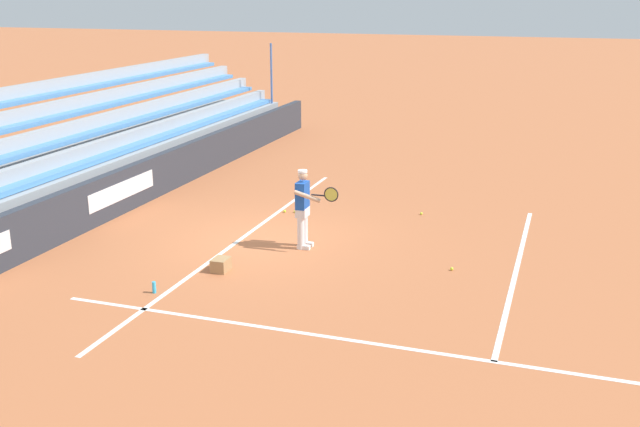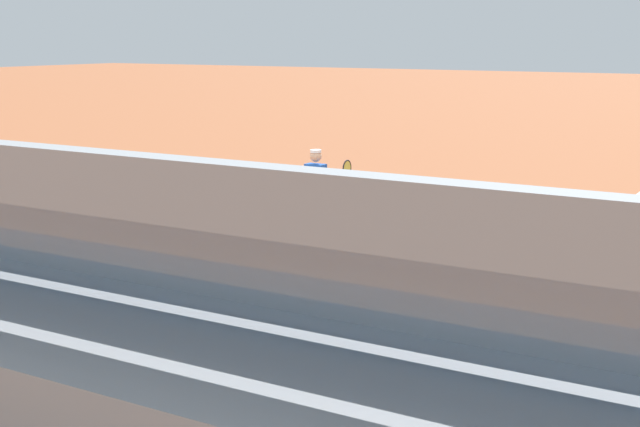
% 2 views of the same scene
% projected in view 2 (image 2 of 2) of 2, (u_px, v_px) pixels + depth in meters
% --- Properties ---
extents(ground_plane, '(160.00, 160.00, 0.00)m').
position_uv_depth(ground_plane, '(279.00, 254.00, 15.38)').
color(ground_plane, '#B7663D').
extents(court_baseline_white, '(12.00, 0.10, 0.01)m').
position_uv_depth(court_baseline_white, '(263.00, 260.00, 14.96)').
color(court_baseline_white, white).
rests_on(court_baseline_white, ground).
extents(court_sideline_white, '(0.10, 12.00, 0.01)m').
position_uv_depth(court_sideline_white, '(579.00, 237.00, 16.69)').
color(court_sideline_white, white).
rests_on(court_sideline_white, ground).
extents(court_service_line_white, '(8.22, 0.10, 0.01)m').
position_uv_depth(court_service_line_white, '(414.00, 203.00, 20.01)').
color(court_service_line_white, white).
rests_on(court_service_line_white, ground).
extents(back_wall_sponsor_board, '(27.24, 0.25, 1.10)m').
position_uv_depth(back_wall_sponsor_board, '(105.00, 279.00, 11.74)').
color(back_wall_sponsor_board, '#2D333D').
rests_on(back_wall_sponsor_board, ground).
extents(tennis_player, '(0.58, 0.99, 1.71)m').
position_uv_depth(tennis_player, '(317.00, 195.00, 16.00)').
color(tennis_player, silver).
rests_on(tennis_player, ground).
extents(ball_box_cardboard, '(0.41, 0.31, 0.26)m').
position_uv_depth(ball_box_cardboard, '(381.00, 262.00, 14.32)').
color(ball_box_cardboard, '#A87F51').
rests_on(ball_box_cardboard, ground).
extents(tennis_ball_by_box, '(0.07, 0.07, 0.07)m').
position_uv_depth(tennis_ball_by_box, '(234.00, 207.00, 19.42)').
color(tennis_ball_by_box, '#CCE533').
rests_on(tennis_ball_by_box, ground).
extents(tennis_ball_far_right, '(0.07, 0.07, 0.07)m').
position_uv_depth(tennis_ball_far_right, '(410.00, 213.00, 18.74)').
color(tennis_ball_far_right, '#CCE533').
rests_on(tennis_ball_far_right, ground).
extents(tennis_ball_stray_back, '(0.07, 0.07, 0.07)m').
position_uv_depth(tennis_ball_stray_back, '(174.00, 238.00, 16.44)').
color(tennis_ball_stray_back, '#CCE533').
rests_on(tennis_ball_stray_back, ground).
extents(tennis_ball_on_baseline, '(0.07, 0.07, 0.07)m').
position_uv_depth(tennis_ball_on_baseline, '(168.00, 241.00, 16.20)').
color(tennis_ball_on_baseline, '#CCE533').
rests_on(tennis_ball_on_baseline, ground).
extents(water_bottle, '(0.07, 0.07, 0.22)m').
position_uv_depth(water_bottle, '(447.00, 285.00, 13.05)').
color(water_bottle, '#33B2E5').
rests_on(water_bottle, ground).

